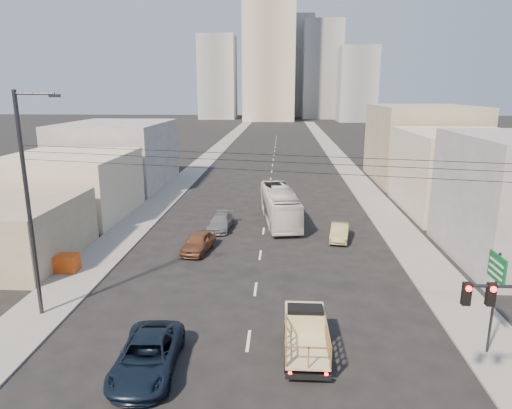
# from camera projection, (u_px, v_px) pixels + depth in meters

# --- Properties ---
(ground) EXTENTS (420.00, 420.00, 0.00)m
(ground) POSITION_uv_depth(u_px,v_px,m) (245.00, 364.00, 20.47)
(ground) COLOR black
(ground) RESTS_ON ground
(sidewalk_left) EXTENTS (3.50, 180.00, 0.12)m
(sidewalk_left) POSITION_uv_depth(u_px,v_px,m) (214.00, 153.00, 88.88)
(sidewalk_left) COLOR gray
(sidewalk_left) RESTS_ON ground
(sidewalk_right) EXTENTS (3.50, 180.00, 0.12)m
(sidewalk_right) POSITION_uv_depth(u_px,v_px,m) (335.00, 154.00, 87.57)
(sidewalk_right) COLOR gray
(sidewalk_right) RESTS_ON ground
(lane_dashes) EXTENTS (0.15, 104.00, 0.01)m
(lane_dashes) POSITION_uv_depth(u_px,v_px,m) (272.00, 168.00, 71.78)
(lane_dashes) COLOR silver
(lane_dashes) RESTS_ON ground
(flatbed_pickup) EXTENTS (1.95, 4.41, 1.90)m
(flatbed_pickup) POSITION_uv_depth(u_px,v_px,m) (306.00, 332.00, 21.12)
(flatbed_pickup) COLOR #C3B583
(flatbed_pickup) RESTS_ON ground
(navy_pickup) EXTENTS (2.78, 5.59, 1.52)m
(navy_pickup) POSITION_uv_depth(u_px,v_px,m) (147.00, 356.00, 19.77)
(navy_pickup) COLOR black
(navy_pickup) RESTS_ON ground
(city_bus) EXTENTS (4.09, 11.44, 3.12)m
(city_bus) POSITION_uv_depth(u_px,v_px,m) (280.00, 205.00, 42.47)
(city_bus) COLOR silver
(city_bus) RESTS_ON ground
(sedan_brown) EXTENTS (2.44, 4.57, 1.48)m
(sedan_brown) POSITION_uv_depth(u_px,v_px,m) (198.00, 242.00, 34.62)
(sedan_brown) COLOR brown
(sedan_brown) RESTS_ON ground
(sedan_tan) EXTENTS (2.07, 4.18, 1.32)m
(sedan_tan) POSITION_uv_depth(u_px,v_px,m) (340.00, 232.00, 37.34)
(sedan_tan) COLOR #9B8F5B
(sedan_tan) RESTS_ON ground
(sedan_grey) EXTENTS (2.10, 4.60, 1.31)m
(sedan_grey) POSITION_uv_depth(u_px,v_px,m) (221.00, 222.00, 40.16)
(sedan_grey) COLOR slate
(sedan_grey) RESTS_ON ground
(green_sign) EXTENTS (0.18, 1.60, 5.00)m
(green_sign) POSITION_uv_depth(u_px,v_px,m) (496.00, 279.00, 20.39)
(green_sign) COLOR #2D2D33
(green_sign) RESTS_ON ground
(streetlamp_left) EXTENTS (2.36, 0.25, 12.00)m
(streetlamp_left) POSITION_uv_depth(u_px,v_px,m) (30.00, 201.00, 23.40)
(streetlamp_left) COLOR #2D2D33
(streetlamp_left) RESTS_ON ground
(overhead_wires) EXTENTS (23.01, 5.02, 0.72)m
(overhead_wires) POSITION_uv_depth(u_px,v_px,m) (247.00, 161.00, 19.73)
(overhead_wires) COLOR black
(overhead_wires) RESTS_ON ground
(crate_stack) EXTENTS (1.80, 1.20, 1.14)m
(crate_stack) POSITION_uv_depth(u_px,v_px,m) (64.00, 263.00, 30.59)
(crate_stack) COLOR #C04512
(crate_stack) RESTS_ON sidewalk_left
(bldg_right_mid) EXTENTS (11.00, 14.00, 8.00)m
(bldg_right_mid) POSITION_uv_depth(u_px,v_px,m) (462.00, 172.00, 45.52)
(bldg_right_mid) COLOR beige
(bldg_right_mid) RESTS_ON ground
(bldg_right_far) EXTENTS (12.00, 16.00, 10.00)m
(bldg_right_far) POSITION_uv_depth(u_px,v_px,m) (421.00, 144.00, 60.74)
(bldg_right_far) COLOR gray
(bldg_right_far) RESTS_ON ground
(bldg_left_near) EXTENTS (9.00, 10.00, 4.40)m
(bldg_left_near) POSITION_uv_depth(u_px,v_px,m) (8.00, 231.00, 32.55)
(bldg_left_near) COLOR gray
(bldg_left_near) RESTS_ON ground
(bldg_left_mid) EXTENTS (11.00, 12.00, 6.00)m
(bldg_left_mid) POSITION_uv_depth(u_px,v_px,m) (69.00, 186.00, 44.03)
(bldg_left_mid) COLOR beige
(bldg_left_mid) RESTS_ON ground
(bldg_left_far) EXTENTS (12.00, 16.00, 8.00)m
(bldg_left_far) POSITION_uv_depth(u_px,v_px,m) (118.00, 154.00, 58.33)
(bldg_left_far) COLOR gray
(bldg_left_far) RESTS_ON ground
(high_rise_tower) EXTENTS (20.00, 20.00, 60.00)m
(high_rise_tower) POSITION_uv_depth(u_px,v_px,m) (269.00, 42.00, 177.95)
(high_rise_tower) COLOR tan
(high_rise_tower) RESTS_ON ground
(midrise_ne) EXTENTS (16.00, 16.00, 40.00)m
(midrise_ne) POSITION_uv_depth(u_px,v_px,m) (322.00, 70.00, 193.70)
(midrise_ne) COLOR gray
(midrise_ne) RESTS_ON ground
(midrise_nw) EXTENTS (15.00, 15.00, 34.00)m
(midrise_nw) POSITION_uv_depth(u_px,v_px,m) (218.00, 78.00, 192.03)
(midrise_nw) COLOR gray
(midrise_nw) RESTS_ON ground
(midrise_back) EXTENTS (18.00, 18.00, 44.00)m
(midrise_back) POSITION_uv_depth(u_px,v_px,m) (293.00, 67.00, 208.40)
(midrise_back) COLOR gray
(midrise_back) RESTS_ON ground
(midrise_east) EXTENTS (14.00, 14.00, 28.00)m
(midrise_east) POSITION_uv_depth(u_px,v_px,m) (357.00, 85.00, 175.13)
(midrise_east) COLOR gray
(midrise_east) RESTS_ON ground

